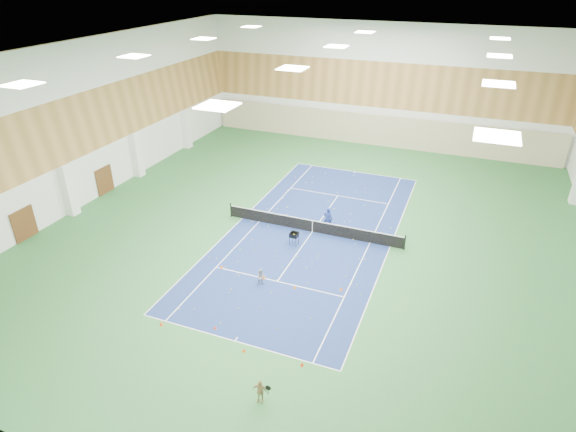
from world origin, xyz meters
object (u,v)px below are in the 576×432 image
at_px(coach, 328,219).
at_px(tennis_net, 312,225).
at_px(child_court, 261,277).
at_px(child_apron, 260,391).
at_px(ball_cart, 294,239).

bearing_deg(coach, tennis_net, 31.05).
bearing_deg(tennis_net, child_court, -96.07).
relative_size(tennis_net, coach, 7.22).
distance_m(tennis_net, coach, 1.17).
height_order(coach, child_apron, coach).
height_order(child_court, ball_cart, child_court).
xyz_separation_m(coach, child_apron, (1.81, -15.45, -0.30)).
distance_m(coach, ball_cart, 3.16).
bearing_deg(ball_cart, tennis_net, 77.38).
bearing_deg(child_apron, ball_cart, 99.62).
relative_size(tennis_net, ball_cart, 13.56).
relative_size(tennis_net, child_court, 12.19).
xyz_separation_m(tennis_net, child_apron, (2.71, -14.78, 0.04)).
distance_m(coach, child_apron, 15.56).
bearing_deg(child_apron, tennis_net, 95.49).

